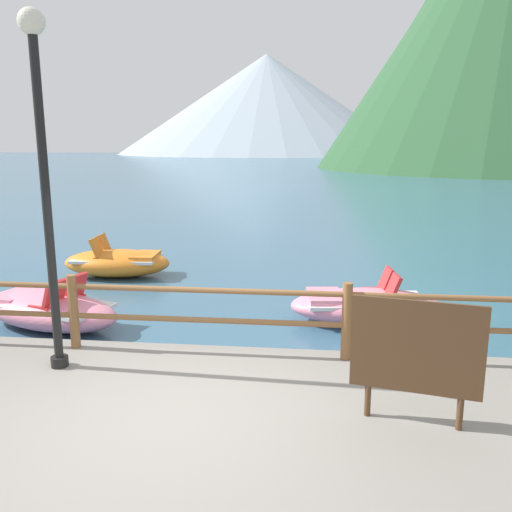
% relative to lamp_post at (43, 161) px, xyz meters
% --- Properties ---
extents(ground_plane, '(200.00, 200.00, 0.00)m').
position_rel_lamp_post_xyz_m(ground_plane, '(1.63, 39.03, -2.77)').
color(ground_plane, '#38607A').
extents(dock_railing, '(23.92, 0.12, 0.95)m').
position_rel_lamp_post_xyz_m(dock_railing, '(1.63, 0.58, -1.80)').
color(dock_railing, brown).
rests_on(dock_railing, promenade_dock).
extents(lamp_post, '(0.28, 0.28, 3.91)m').
position_rel_lamp_post_xyz_m(lamp_post, '(0.00, 0.00, 0.00)').
color(lamp_post, black).
rests_on(lamp_post, promenade_dock).
extents(sign_board, '(1.16, 0.29, 1.19)m').
position_rel_lamp_post_xyz_m(sign_board, '(3.87, -0.86, -1.64)').
color(sign_board, beige).
rests_on(sign_board, promenade_dock).
extents(pedal_boat_0, '(2.43, 1.34, 0.91)m').
position_rel_lamp_post_xyz_m(pedal_boat_0, '(-1.45, 5.72, -2.45)').
color(pedal_boat_0, orange).
rests_on(pedal_boat_0, ground).
extents(pedal_boat_2, '(2.64, 1.49, 0.87)m').
position_rel_lamp_post_xyz_m(pedal_boat_2, '(3.80, 3.17, -2.48)').
color(pedal_boat_2, pink).
rests_on(pedal_boat_2, ground).
extents(pedal_boat_3, '(2.80, 1.87, 0.89)m').
position_rel_lamp_post_xyz_m(pedal_boat_3, '(-1.33, 2.32, -2.47)').
color(pedal_boat_3, pink).
rests_on(pedal_boat_3, ground).
extents(cliff_headland, '(41.93, 41.93, 32.95)m').
position_rel_lamp_post_xyz_m(cliff_headland, '(22.82, 59.22, 12.69)').
color(cliff_headland, '#2D5633').
rests_on(cliff_headland, ground).
extents(distant_peak, '(72.12, 72.12, 23.62)m').
position_rel_lamp_post_xyz_m(distant_peak, '(-9.35, 129.10, 9.04)').
color(distant_peak, '#9EADBC').
rests_on(distant_peak, ground).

